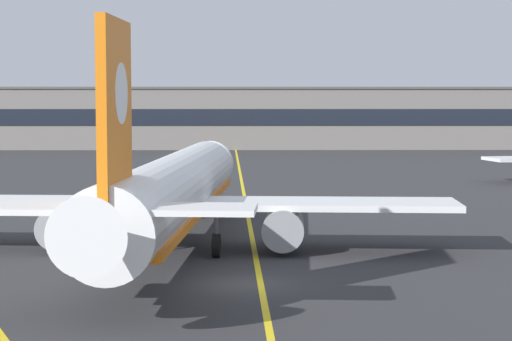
{
  "coord_description": "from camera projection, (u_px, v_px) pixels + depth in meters",
  "views": [
    {
      "loc": [
        -0.08,
        -41.91,
        8.52
      ],
      "look_at": [
        0.51,
        8.94,
        4.59
      ],
      "focal_mm": 64.35,
      "sensor_mm": 36.0,
      "label": 1
    }
  ],
  "objects": [
    {
      "name": "taxiway_centreline",
      "position": [
        247.0,
        208.0,
        72.35
      ],
      "size": [
        4.0,
        179.97,
        0.01
      ],
      "primitive_type": "cube",
      "rotation": [
        0.0,
        0.0,
        0.02
      ],
      "color": "yellow",
      "rests_on": "ground"
    },
    {
      "name": "safety_cone_by_nose_gear",
      "position": [
        199.0,
        210.0,
        68.49
      ],
      "size": [
        0.44,
        0.44,
        0.55
      ],
      "color": "orange",
      "rests_on": "ground"
    },
    {
      "name": "airliner_foreground",
      "position": [
        173.0,
        192.0,
        51.35
      ],
      "size": [
        32.24,
        41.52,
        11.65
      ],
      "color": "white",
      "rests_on": "ground"
    },
    {
      "name": "terminal_building",
      "position": [
        231.0,
        118.0,
        160.89
      ],
      "size": [
        122.3,
        12.4,
        10.72
      ],
      "color": "slate",
      "rests_on": "ground"
    },
    {
      "name": "ground_plane",
      "position": [
        247.0,
        284.0,
        42.45
      ],
      "size": [
        400.0,
        400.0,
        0.0
      ],
      "primitive_type": "plane",
      "color": "#2D2D30"
    }
  ]
}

